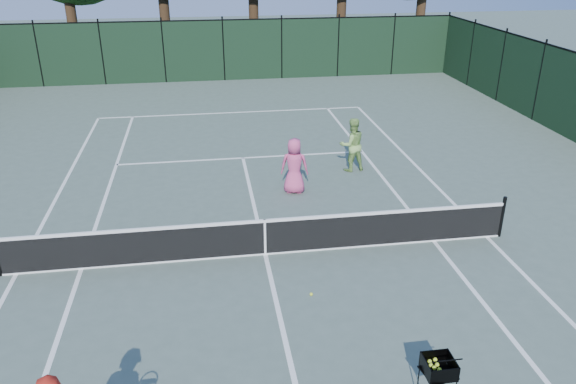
{
  "coord_description": "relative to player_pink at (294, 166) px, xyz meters",
  "views": [
    {
      "loc": [
        -1.21,
        -11.23,
        6.67
      ],
      "look_at": [
        0.69,
        1.0,
        1.1
      ],
      "focal_mm": 35.0,
      "sensor_mm": 36.0,
      "label": 1
    }
  ],
  "objects": [
    {
      "name": "ground",
      "position": [
        -1.24,
        -3.39,
        -0.81
      ],
      "size": [
        90.0,
        90.0,
        0.0
      ],
      "primitive_type": "plane",
      "color": "#4E5E53",
      "rests_on": "ground"
    },
    {
      "name": "sideline_doubles_left",
      "position": [
        -6.73,
        -3.39,
        -0.81
      ],
      "size": [
        0.1,
        23.77,
        0.01
      ],
      "primitive_type": "cube",
      "color": "white",
      "rests_on": "ground"
    },
    {
      "name": "sideline_doubles_right",
      "position": [
        4.24,
        -3.39,
        -0.81
      ],
      "size": [
        0.1,
        23.77,
        0.01
      ],
      "primitive_type": "cube",
      "color": "white",
      "rests_on": "ground"
    },
    {
      "name": "sideline_singles_left",
      "position": [
        -5.36,
        -3.39,
        -0.81
      ],
      "size": [
        0.1,
        23.77,
        0.01
      ],
      "primitive_type": "cube",
      "color": "white",
      "rests_on": "ground"
    },
    {
      "name": "sideline_singles_right",
      "position": [
        2.87,
        -3.39,
        -0.81
      ],
      "size": [
        0.1,
        23.77,
        0.01
      ],
      "primitive_type": "cube",
      "color": "white",
      "rests_on": "ground"
    },
    {
      "name": "baseline_far",
      "position": [
        -1.24,
        8.49,
        -0.81
      ],
      "size": [
        10.97,
        0.1,
        0.01
      ],
      "primitive_type": "cube",
      "color": "white",
      "rests_on": "ground"
    },
    {
      "name": "service_line_far",
      "position": [
        -1.24,
        3.01,
        -0.81
      ],
      "size": [
        8.23,
        0.1,
        0.01
      ],
      "primitive_type": "cube",
      "color": "white",
      "rests_on": "ground"
    },
    {
      "name": "center_service_line",
      "position": [
        -1.24,
        -3.39,
        -0.81
      ],
      "size": [
        0.1,
        12.8,
        0.01
      ],
      "primitive_type": "cube",
      "color": "white",
      "rests_on": "ground"
    },
    {
      "name": "tennis_net",
      "position": [
        -1.24,
        -3.39,
        -0.33
      ],
      "size": [
        11.69,
        0.09,
        1.06
      ],
      "color": "black",
      "rests_on": "ground"
    },
    {
      "name": "fence_far",
      "position": [
        -1.24,
        14.61,
        0.69
      ],
      "size": [
        24.0,
        0.05,
        3.0
      ],
      "primitive_type": "cube",
      "color": "black",
      "rests_on": "ground"
    },
    {
      "name": "player_pink",
      "position": [
        0.0,
        0.0,
        0.0
      ],
      "size": [
        0.89,
        0.67,
        1.62
      ],
      "rotation": [
        0.0,
        0.0,
        2.92
      ],
      "color": "#D34A81",
      "rests_on": "ground"
    },
    {
      "name": "player_green",
      "position": [
        2.05,
        1.41,
        0.04
      ],
      "size": [
        0.92,
        0.77,
        1.7
      ],
      "rotation": [
        0.0,
        0.0,
        3.3
      ],
      "color": "#8CB95C",
      "rests_on": "ground"
    },
    {
      "name": "ball_hopper",
      "position": [
        0.84,
        -8.37,
        -0.07
      ],
      "size": [
        0.54,
        0.54,
        0.88
      ],
      "rotation": [
        0.0,
        0.0,
        0.19
      ],
      "color": "black",
      "rests_on": "ground"
    },
    {
      "name": "loose_ball_midcourt",
      "position": [
        -0.5,
        -5.18,
        -0.78
      ],
      "size": [
        0.07,
        0.07,
        0.07
      ],
      "primitive_type": "sphere",
      "color": "#D4EA2F",
      "rests_on": "ground"
    }
  ]
}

